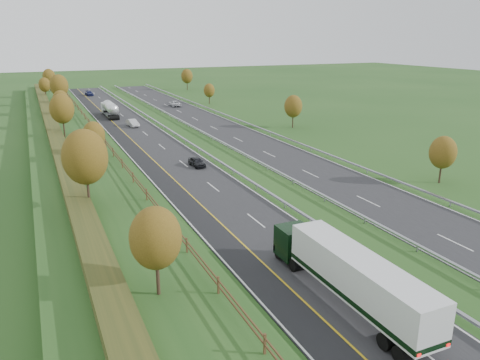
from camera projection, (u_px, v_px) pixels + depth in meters
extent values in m
plane|color=#214719|center=(208.00, 148.00, 77.45)|extent=(400.00, 400.00, 0.00)
cube|color=black|center=(153.00, 146.00, 78.68)|extent=(10.50, 200.00, 0.04)
cube|color=black|center=(242.00, 138.00, 85.13)|extent=(10.50, 200.00, 0.04)
cube|color=black|center=(131.00, 148.00, 77.22)|extent=(3.00, 200.00, 0.04)
cube|color=silver|center=(123.00, 149.00, 76.70)|extent=(0.15, 200.00, 0.01)
cube|color=gold|center=(140.00, 147.00, 77.80)|extent=(0.15, 200.00, 0.01)
cube|color=silver|center=(182.00, 143.00, 80.65)|extent=(0.15, 200.00, 0.01)
cube|color=silver|center=(216.00, 140.00, 83.15)|extent=(0.15, 200.00, 0.01)
cube|color=silver|center=(267.00, 135.00, 87.09)|extent=(0.15, 200.00, 0.01)
cube|color=silver|center=(323.00, 273.00, 36.42)|extent=(0.15, 4.00, 0.01)
cube|color=silver|center=(455.00, 242.00, 41.89)|extent=(0.15, 4.00, 0.01)
cube|color=silver|center=(256.00, 220.00, 46.89)|extent=(0.15, 4.00, 0.01)
cube|color=silver|center=(368.00, 201.00, 52.36)|extent=(0.15, 4.00, 0.01)
cube|color=silver|center=(213.00, 187.00, 57.36)|extent=(0.15, 4.00, 0.01)
cube|color=silver|center=(310.00, 174.00, 62.83)|extent=(0.15, 4.00, 0.01)
cube|color=silver|center=(183.00, 164.00, 67.83)|extent=(0.15, 4.00, 0.01)
cube|color=silver|center=(269.00, 154.00, 73.29)|extent=(0.15, 4.00, 0.01)
cube|color=silver|center=(162.00, 146.00, 78.29)|extent=(0.15, 4.00, 0.01)
cube|color=silver|center=(238.00, 139.00, 83.76)|extent=(0.15, 4.00, 0.01)
cube|color=silver|center=(145.00, 133.00, 88.76)|extent=(0.15, 4.00, 0.01)
cube|color=silver|center=(214.00, 128.00, 94.23)|extent=(0.15, 4.00, 0.01)
cube|color=silver|center=(132.00, 123.00, 99.23)|extent=(0.15, 4.00, 0.01)
cube|color=silver|center=(195.00, 119.00, 104.69)|extent=(0.15, 4.00, 0.01)
cube|color=silver|center=(122.00, 115.00, 109.69)|extent=(0.15, 4.00, 0.01)
cube|color=silver|center=(179.00, 111.00, 115.16)|extent=(0.15, 4.00, 0.01)
cube|color=silver|center=(113.00, 108.00, 120.16)|extent=(0.15, 4.00, 0.01)
cube|color=silver|center=(166.00, 105.00, 125.63)|extent=(0.15, 4.00, 0.01)
cube|color=silver|center=(106.00, 102.00, 130.63)|extent=(0.15, 4.00, 0.01)
cube|color=silver|center=(155.00, 100.00, 136.09)|extent=(0.15, 4.00, 0.01)
cube|color=silver|center=(99.00, 97.00, 141.09)|extent=(0.15, 4.00, 0.01)
cube|color=silver|center=(145.00, 95.00, 146.56)|extent=(0.15, 4.00, 0.01)
cube|color=silver|center=(94.00, 93.00, 151.56)|extent=(0.15, 4.00, 0.01)
cube|color=silver|center=(137.00, 91.00, 157.03)|extent=(0.15, 4.00, 0.01)
cube|color=silver|center=(89.00, 90.00, 162.03)|extent=(0.15, 4.00, 0.01)
cube|color=silver|center=(130.00, 88.00, 167.49)|extent=(0.15, 4.00, 0.01)
cube|color=#214719|center=(71.00, 148.00, 73.32)|extent=(12.00, 200.00, 2.00)
cube|color=#2E3817|center=(56.00, 139.00, 72.08)|extent=(2.20, 180.00, 1.10)
cube|color=#422B19|center=(100.00, 136.00, 74.62)|extent=(0.08, 184.00, 0.10)
cube|color=#422B19|center=(100.00, 133.00, 74.50)|extent=(0.08, 184.00, 0.10)
cube|color=#422B19|center=(265.00, 344.00, 24.02)|extent=(0.12, 0.12, 1.20)
cube|color=#422B19|center=(218.00, 285.00, 29.69)|extent=(0.12, 0.12, 1.20)
cube|color=#422B19|center=(187.00, 245.00, 35.36)|extent=(0.12, 0.12, 1.20)
cube|color=#422B19|center=(164.00, 216.00, 41.02)|extent=(0.12, 0.12, 1.20)
cube|color=#422B19|center=(147.00, 194.00, 46.69)|extent=(0.12, 0.12, 1.20)
cube|color=#422B19|center=(133.00, 177.00, 52.36)|extent=(0.12, 0.12, 1.20)
cube|color=#422B19|center=(122.00, 164.00, 58.03)|extent=(0.12, 0.12, 1.20)
cube|color=#422B19|center=(113.00, 152.00, 63.70)|extent=(0.12, 0.12, 1.20)
cube|color=#422B19|center=(106.00, 143.00, 69.37)|extent=(0.12, 0.12, 1.20)
cube|color=#422B19|center=(99.00, 135.00, 75.04)|extent=(0.12, 0.12, 1.20)
cube|color=#422B19|center=(94.00, 128.00, 80.71)|extent=(0.12, 0.12, 1.20)
cube|color=#422B19|center=(89.00, 122.00, 86.38)|extent=(0.12, 0.12, 1.20)
cube|color=#422B19|center=(85.00, 116.00, 92.05)|extent=(0.12, 0.12, 1.20)
cube|color=#422B19|center=(81.00, 112.00, 97.72)|extent=(0.12, 0.12, 1.20)
cube|color=#422B19|center=(78.00, 108.00, 103.39)|extent=(0.12, 0.12, 1.20)
cube|color=#422B19|center=(75.00, 104.00, 109.06)|extent=(0.12, 0.12, 1.20)
cube|color=#422B19|center=(72.00, 101.00, 114.73)|extent=(0.12, 0.12, 1.20)
cube|color=#422B19|center=(70.00, 98.00, 120.40)|extent=(0.12, 0.12, 1.20)
cube|color=#422B19|center=(68.00, 95.00, 126.07)|extent=(0.12, 0.12, 1.20)
cube|color=#422B19|center=(66.00, 92.00, 131.74)|extent=(0.12, 0.12, 1.20)
cube|color=#422B19|center=(64.00, 90.00, 137.41)|extent=(0.12, 0.12, 1.20)
cube|color=#422B19|center=(62.00, 88.00, 143.08)|extent=(0.12, 0.12, 1.20)
cube|color=#422B19|center=(61.00, 86.00, 148.75)|extent=(0.12, 0.12, 1.20)
cube|color=#422B19|center=(59.00, 84.00, 154.42)|extent=(0.12, 0.12, 1.20)
cube|color=#989BA1|center=(185.00, 140.00, 80.73)|extent=(0.32, 200.00, 0.18)
cube|color=#989BA1|center=(436.00, 303.00, 31.99)|extent=(0.10, 0.14, 0.56)
cube|color=#989BA1|center=(369.00, 260.00, 38.09)|extent=(0.10, 0.14, 0.56)
cube|color=#989BA1|center=(321.00, 229.00, 44.20)|extent=(0.10, 0.14, 0.56)
cube|color=#989BA1|center=(285.00, 206.00, 50.31)|extent=(0.10, 0.14, 0.56)
cube|color=#989BA1|center=(256.00, 187.00, 56.41)|extent=(0.10, 0.14, 0.56)
cube|color=#989BA1|center=(233.00, 173.00, 62.52)|extent=(0.10, 0.14, 0.56)
cube|color=#989BA1|center=(215.00, 160.00, 68.62)|extent=(0.10, 0.14, 0.56)
cube|color=#989BA1|center=(199.00, 150.00, 74.73)|extent=(0.10, 0.14, 0.56)
cube|color=#989BA1|center=(185.00, 142.00, 80.83)|extent=(0.10, 0.14, 0.56)
cube|color=#989BA1|center=(174.00, 134.00, 86.94)|extent=(0.10, 0.14, 0.56)
cube|color=#989BA1|center=(164.00, 128.00, 93.05)|extent=(0.10, 0.14, 0.56)
cube|color=#989BA1|center=(155.00, 122.00, 99.15)|extent=(0.10, 0.14, 0.56)
cube|color=#989BA1|center=(147.00, 117.00, 105.26)|extent=(0.10, 0.14, 0.56)
cube|color=#989BA1|center=(140.00, 113.00, 111.36)|extent=(0.10, 0.14, 0.56)
cube|color=#989BA1|center=(134.00, 109.00, 117.47)|extent=(0.10, 0.14, 0.56)
cube|color=#989BA1|center=(129.00, 105.00, 123.57)|extent=(0.10, 0.14, 0.56)
cube|color=#989BA1|center=(124.00, 102.00, 129.68)|extent=(0.10, 0.14, 0.56)
cube|color=#989BA1|center=(119.00, 99.00, 135.79)|extent=(0.10, 0.14, 0.56)
cube|color=#989BA1|center=(115.00, 96.00, 141.89)|extent=(0.10, 0.14, 0.56)
cube|color=#989BA1|center=(111.00, 94.00, 148.00)|extent=(0.10, 0.14, 0.56)
cube|color=#989BA1|center=(107.00, 92.00, 154.10)|extent=(0.10, 0.14, 0.56)
cube|color=#989BA1|center=(104.00, 89.00, 160.21)|extent=(0.10, 0.14, 0.56)
cube|color=#989BA1|center=(101.00, 87.00, 166.31)|extent=(0.10, 0.14, 0.56)
cube|color=#989BA1|center=(213.00, 137.00, 82.73)|extent=(0.32, 200.00, 0.18)
cube|color=#989BA1|center=(417.00, 249.00, 40.09)|extent=(0.10, 0.14, 0.56)
cube|color=#989BA1|center=(365.00, 221.00, 46.19)|extent=(0.10, 0.14, 0.56)
cube|color=#989BA1|center=(325.00, 199.00, 52.30)|extent=(0.10, 0.14, 0.56)
cube|color=#989BA1|center=(293.00, 182.00, 58.40)|extent=(0.10, 0.14, 0.56)
cube|color=#989BA1|center=(267.00, 168.00, 64.51)|extent=(0.10, 0.14, 0.56)
cube|color=#989BA1|center=(246.00, 157.00, 70.61)|extent=(0.10, 0.14, 0.56)
cube|color=#989BA1|center=(228.00, 147.00, 76.72)|extent=(0.10, 0.14, 0.56)
cube|color=#989BA1|center=(213.00, 139.00, 82.83)|extent=(0.10, 0.14, 0.56)
cube|color=#989BA1|center=(200.00, 132.00, 88.93)|extent=(0.10, 0.14, 0.56)
cube|color=#989BA1|center=(188.00, 126.00, 95.04)|extent=(0.10, 0.14, 0.56)
cube|color=#989BA1|center=(178.00, 120.00, 101.14)|extent=(0.10, 0.14, 0.56)
cube|color=#989BA1|center=(169.00, 116.00, 107.25)|extent=(0.10, 0.14, 0.56)
cube|color=#989BA1|center=(161.00, 111.00, 113.35)|extent=(0.10, 0.14, 0.56)
cube|color=#989BA1|center=(154.00, 108.00, 119.46)|extent=(0.10, 0.14, 0.56)
cube|color=#989BA1|center=(148.00, 104.00, 125.57)|extent=(0.10, 0.14, 0.56)
cube|color=#989BA1|center=(142.00, 101.00, 131.67)|extent=(0.10, 0.14, 0.56)
cube|color=#989BA1|center=(137.00, 98.00, 137.78)|extent=(0.10, 0.14, 0.56)
cube|color=#989BA1|center=(132.00, 95.00, 143.88)|extent=(0.10, 0.14, 0.56)
cube|color=#989BA1|center=(127.00, 93.00, 149.99)|extent=(0.10, 0.14, 0.56)
cube|color=#989BA1|center=(123.00, 91.00, 156.09)|extent=(0.10, 0.14, 0.56)
cube|color=#989BA1|center=(119.00, 89.00, 162.20)|extent=(0.10, 0.14, 0.56)
cube|color=#989BA1|center=(116.00, 87.00, 168.31)|extent=(0.10, 0.14, 0.56)
cube|color=#989BA1|center=(270.00, 132.00, 87.22)|extent=(0.32, 200.00, 0.18)
cube|color=#989BA1|center=(450.00, 204.00, 50.68)|extent=(0.10, 0.14, 0.56)
cube|color=#989BA1|center=(367.00, 172.00, 62.89)|extent=(0.10, 0.14, 0.56)
cube|color=#989BA1|center=(311.00, 150.00, 75.11)|extent=(0.10, 0.14, 0.56)
cube|color=#989BA1|center=(270.00, 134.00, 87.32)|extent=(0.10, 0.14, 0.56)
cube|color=#989BA1|center=(240.00, 122.00, 99.53)|extent=(0.10, 0.14, 0.56)
cube|color=#989BA1|center=(216.00, 112.00, 111.74)|extent=(0.10, 0.14, 0.56)
cube|color=#989BA1|center=(197.00, 105.00, 123.95)|extent=(0.10, 0.14, 0.56)
cube|color=#989BA1|center=(181.00, 99.00, 136.16)|extent=(0.10, 0.14, 0.56)
cube|color=#989BA1|center=(168.00, 94.00, 148.37)|extent=(0.10, 0.14, 0.56)
cube|color=#989BA1|center=(157.00, 89.00, 160.59)|extent=(0.10, 0.14, 0.56)
cube|color=#989BA1|center=(147.00, 86.00, 172.80)|extent=(0.10, 0.14, 0.56)
cylinder|color=#2D2116|center=(158.00, 277.00, 29.45)|extent=(0.24, 0.24, 2.43)
ellipsoid|color=#4F3811|center=(156.00, 238.00, 28.66)|extent=(3.24, 3.24, 4.05)
cylinder|color=#2D2116|center=(89.00, 192.00, 44.26)|extent=(0.24, 0.24, 3.15)
ellipsoid|color=#4F3811|center=(85.00, 157.00, 43.24)|extent=(4.20, 4.20, 5.25)
cylinder|color=#2D2116|center=(95.00, 153.00, 61.28)|extent=(0.24, 0.24, 2.16)
ellipsoid|color=#4F3811|center=(94.00, 135.00, 60.58)|extent=(2.88, 2.88, 3.60)
cylinder|color=#2D2116|center=(64.00, 128.00, 75.89)|extent=(0.24, 0.24, 2.88)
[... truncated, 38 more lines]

